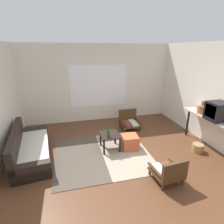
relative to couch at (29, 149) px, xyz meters
name	(u,v)px	position (x,y,z in m)	size (l,w,h in m)	color
ground_plane	(123,166)	(2.09, -0.92, -0.22)	(7.80, 7.80, 0.00)	#56331E
far_wall_with_window	(98,83)	(2.09, 2.14, 1.13)	(5.60, 0.13, 2.70)	silver
side_wall_right	(222,98)	(4.75, -0.62, 1.13)	(0.12, 6.60, 2.70)	silver
area_rug	(102,154)	(1.73, -0.33, -0.22)	(2.32, 2.11, 0.01)	#4C4238
couch	(29,149)	(0.00, 0.00, 0.00)	(1.01, 2.09, 0.73)	black
coffee_table	(110,137)	(1.98, -0.10, 0.12)	(0.49, 0.55, 0.43)	black
armchair_by_window	(129,121)	(2.93, 1.08, 0.02)	(0.62, 0.61, 0.59)	#472D19
armchair_striped_foreground	(169,172)	(2.80, -1.62, 0.02)	(0.59, 0.60, 0.56)	#472D19
ottoman_orange	(130,142)	(2.50, -0.20, -0.04)	(0.41, 0.41, 0.36)	#BC5633
console_shelf	(211,121)	(4.46, -0.71, 0.55)	(0.36, 1.80, 0.88)	#B2AD9E
crt_television	(218,111)	(4.45, -0.87, 0.88)	(0.45, 0.43, 0.45)	black
clay_vase	(202,109)	(4.46, -0.36, 0.78)	(0.26, 0.26, 0.34)	#A87047
glass_bottle	(108,133)	(1.90, -0.26, 0.31)	(0.07, 0.07, 0.24)	#194723
wicker_basket	(198,148)	(4.15, -0.78, -0.12)	(0.28, 0.28, 0.20)	#9E7A4C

